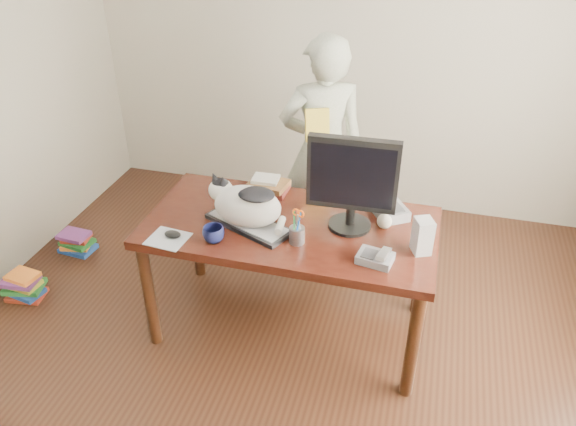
# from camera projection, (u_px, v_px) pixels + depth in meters

# --- Properties ---
(room) EXTENTS (4.50, 4.50, 4.50)m
(room) POSITION_uv_depth(u_px,v_px,m) (253.00, 178.00, 2.28)
(room) COLOR black
(room) RESTS_ON ground
(desk) EXTENTS (1.60, 0.80, 0.75)m
(desk) POSITION_uv_depth(u_px,v_px,m) (294.00, 238.00, 3.23)
(desk) COLOR black
(desk) RESTS_ON ground
(keyboard) EXTENTS (0.52, 0.36, 0.03)m
(keyboard) POSITION_uv_depth(u_px,v_px,m) (248.00, 224.00, 3.06)
(keyboard) COLOR black
(keyboard) RESTS_ON desk
(cat) EXTENTS (0.47, 0.36, 0.27)m
(cat) POSITION_uv_depth(u_px,v_px,m) (245.00, 204.00, 3.01)
(cat) COLOR silver
(cat) RESTS_ON keyboard
(monitor) EXTENTS (0.47, 0.24, 0.53)m
(monitor) POSITION_uv_depth(u_px,v_px,m) (352.00, 180.00, 2.89)
(monitor) COLOR black
(monitor) RESTS_ON desk
(pen_cup) EXTENTS (0.10, 0.10, 0.21)m
(pen_cup) POSITION_uv_depth(u_px,v_px,m) (297.00, 233.00, 2.91)
(pen_cup) COLOR gray
(pen_cup) RESTS_ON desk
(mousepad) EXTENTS (0.22, 0.20, 0.00)m
(mousepad) POSITION_uv_depth(u_px,v_px,m) (168.00, 239.00, 2.96)
(mousepad) COLOR silver
(mousepad) RESTS_ON desk
(mouse) EXTENTS (0.10, 0.07, 0.04)m
(mouse) POSITION_uv_depth(u_px,v_px,m) (173.00, 234.00, 2.97)
(mouse) COLOR black
(mouse) RESTS_ON mousepad
(coffee_mug) EXTENTS (0.16, 0.16, 0.09)m
(coffee_mug) POSITION_uv_depth(u_px,v_px,m) (213.00, 234.00, 2.92)
(coffee_mug) COLOR black
(coffee_mug) RESTS_ON desk
(phone) EXTENTS (0.19, 0.15, 0.08)m
(phone) POSITION_uv_depth(u_px,v_px,m) (376.00, 257.00, 2.78)
(phone) COLOR slate
(phone) RESTS_ON desk
(speaker) EXTENTS (0.12, 0.12, 0.19)m
(speaker) POSITION_uv_depth(u_px,v_px,m) (423.00, 236.00, 2.82)
(speaker) COLOR #AFAFB2
(speaker) RESTS_ON desk
(baseball) EXTENTS (0.08, 0.08, 0.08)m
(baseball) POSITION_uv_depth(u_px,v_px,m) (384.00, 221.00, 3.04)
(baseball) COLOR white
(baseball) RESTS_ON desk
(book_stack) EXTENTS (0.26, 0.20, 0.09)m
(book_stack) POSITION_uv_depth(u_px,v_px,m) (268.00, 186.00, 3.37)
(book_stack) COLOR #4A1713
(book_stack) RESTS_ON desk
(calculator) EXTENTS (0.25, 0.27, 0.07)m
(calculator) POSITION_uv_depth(u_px,v_px,m) (389.00, 210.00, 3.16)
(calculator) COLOR slate
(calculator) RESTS_ON desk
(person) EXTENTS (0.68, 0.57, 1.58)m
(person) POSITION_uv_depth(u_px,v_px,m) (322.00, 151.00, 3.77)
(person) COLOR silver
(person) RESTS_ON ground
(held_book) EXTENTS (0.17, 0.14, 0.21)m
(held_book) POSITION_uv_depth(u_px,v_px,m) (317.00, 125.00, 3.50)
(held_book) COLOR gold
(held_book) RESTS_ON person
(book_pile_a) EXTENTS (0.27, 0.22, 0.18)m
(book_pile_a) POSITION_uv_depth(u_px,v_px,m) (24.00, 286.00, 3.67)
(book_pile_a) COLOR #B7301A
(book_pile_a) RESTS_ON ground
(book_pile_b) EXTENTS (0.26, 0.20, 0.15)m
(book_pile_b) POSITION_uv_depth(u_px,v_px,m) (77.00, 242.00, 4.12)
(book_pile_b) COLOR #1A439D
(book_pile_b) RESTS_ON ground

